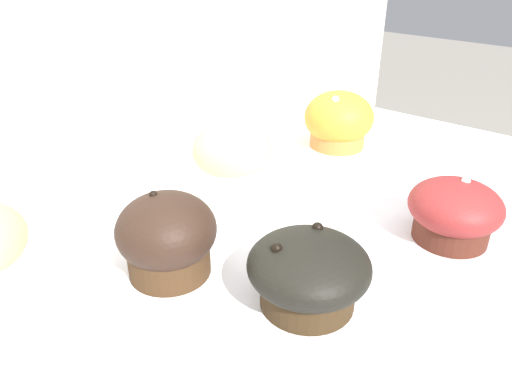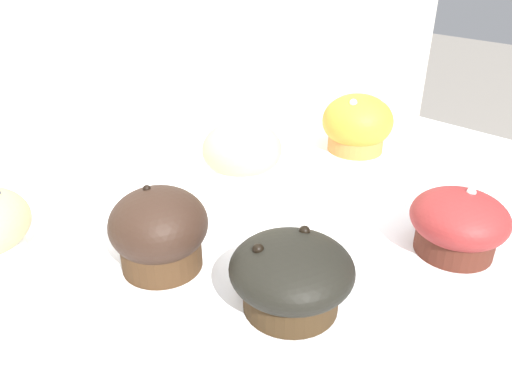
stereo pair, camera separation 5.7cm
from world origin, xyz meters
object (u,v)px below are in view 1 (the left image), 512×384
(muffin_back_right, at_px, (308,272))
(muffin_back_left, at_px, (454,211))
(muffin_front_left, at_px, (232,155))
(muffin_front_right, at_px, (339,121))
(muffin_front_center, at_px, (167,237))

(muffin_back_right, bearing_deg, muffin_back_left, -20.21)
(muffin_front_left, bearing_deg, muffin_front_right, -14.48)
(muffin_front_center, distance_m, muffin_back_right, 0.15)
(muffin_front_right, bearing_deg, muffin_back_left, -124.28)
(muffin_back_right, xyz_separation_m, muffin_front_right, (0.35, 0.16, 0.01))
(muffin_front_center, height_order, muffin_back_left, muffin_front_center)
(muffin_back_left, height_order, muffin_front_left, muffin_front_left)
(muffin_front_center, relative_size, muffin_front_right, 0.92)
(muffin_back_left, distance_m, muffin_front_left, 0.29)
(muffin_front_center, height_order, muffin_front_right, same)
(muffin_front_center, relative_size, muffin_front_left, 0.93)
(muffin_front_left, distance_m, muffin_front_right, 0.21)
(muffin_back_left, bearing_deg, muffin_front_right, 55.72)
(muffin_back_left, bearing_deg, muffin_front_center, 138.54)
(muffin_back_left, distance_m, muffin_front_right, 0.28)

